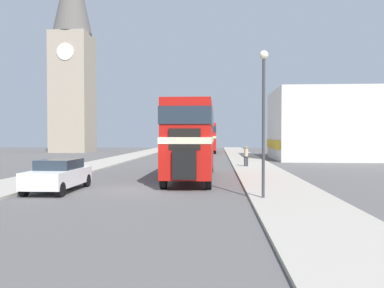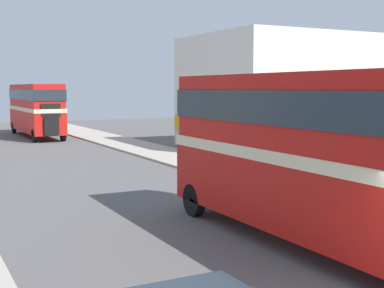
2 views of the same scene
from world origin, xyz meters
name	(u,v)px [view 1 (image 1 of 2)]	position (x,y,z in m)	size (l,w,h in m)	color
ground_plane	(140,190)	(0.00, 0.00, 0.00)	(120.00, 120.00, 0.00)	#565454
sidewalk_right	(282,190)	(6.75, 0.00, 0.06)	(3.50, 120.00, 0.12)	#A8A093
sidewalk_left	(5,187)	(-6.75, 0.00, 0.06)	(3.50, 120.00, 0.12)	#A8A093
double_decker_bus	(192,135)	(2.19, 4.64, 2.61)	(2.50, 10.56, 4.41)	#B2140F
bus_distant	(208,136)	(2.34, 39.25, 2.57)	(2.44, 11.07, 4.33)	red
car_parked_near	(59,175)	(-3.70, -0.73, 0.77)	(1.79, 4.08, 1.49)	white
pedestrian_walking	(246,155)	(6.03, 12.68, 1.04)	(0.33, 0.33, 1.63)	#282833
street_lamp	(264,102)	(5.54, -2.64, 3.96)	(0.36, 0.36, 5.86)	#38383D
church_tower	(73,47)	(-18.58, 38.87, 16.29)	(5.90, 5.90, 31.82)	tan
shop_building_block	(373,125)	(20.34, 23.52, 3.73)	(21.12, 9.89, 7.46)	silver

